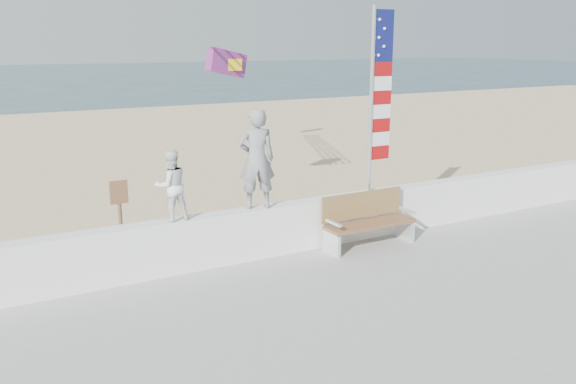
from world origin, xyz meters
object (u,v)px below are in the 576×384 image
object	(u,v)px
adult	(257,159)
flag	(377,93)
child	(171,186)
bench	(367,219)

from	to	relation	value
adult	flag	world-z (taller)	flag
child	bench	xyz separation A→B (m)	(3.62, -0.45, -0.97)
child	bench	distance (m)	3.78
adult	bench	size ratio (longest dim) A/B	0.97
adult	bench	bearing A→B (deg)	-176.51
child	flag	bearing A→B (deg)	176.59
child	bench	bearing A→B (deg)	169.44
adult	child	distance (m)	1.58
adult	bench	distance (m)	2.47
child	flag	distance (m)	4.31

